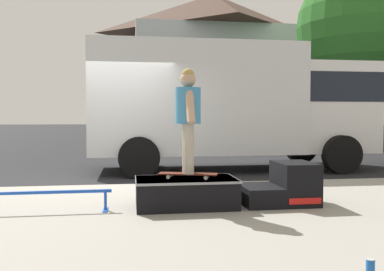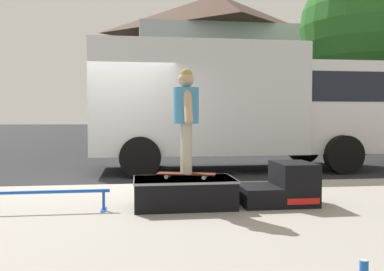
# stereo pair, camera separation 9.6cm
# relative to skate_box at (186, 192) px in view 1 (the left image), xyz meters

# --- Properties ---
(ground_plane) EXTENTS (140.00, 140.00, 0.00)m
(ground_plane) POSITION_rel_skate_box_xyz_m (-1.03, 2.53, -0.33)
(ground_plane) COLOR black
(sidewalk_slab) EXTENTS (50.00, 5.00, 0.12)m
(sidewalk_slab) POSITION_rel_skate_box_xyz_m (-1.03, -0.47, -0.27)
(sidewalk_slab) COLOR gray
(sidewalk_slab) RESTS_ON ground
(skate_box) EXTENTS (1.34, 0.77, 0.38)m
(skate_box) POSITION_rel_skate_box_xyz_m (0.00, 0.00, 0.00)
(skate_box) COLOR black
(skate_box) RESTS_ON sidewalk_slab
(kicker_ramp) EXTENTS (1.00, 0.71, 0.58)m
(kicker_ramp) POSITION_rel_skate_box_xyz_m (1.37, -0.00, 0.03)
(kicker_ramp) COLOR black
(kicker_ramp) RESTS_ON sidewalk_slab
(grind_rail) EXTENTS (1.67, 0.28, 0.27)m
(grind_rail) POSITION_rel_skate_box_xyz_m (-1.81, -0.05, 0.00)
(grind_rail) COLOR blue
(grind_rail) RESTS_ON sidewalk_slab
(skateboard) EXTENTS (0.80, 0.42, 0.07)m
(skateboard) POSITION_rel_skate_box_xyz_m (0.03, -0.01, 0.24)
(skateboard) COLOR #4C1E14
(skateboard) RESTS_ON skate_box
(skater_kid) EXTENTS (0.34, 0.71, 1.39)m
(skater_kid) POSITION_rel_skate_box_xyz_m (0.03, -0.01, 1.06)
(skater_kid) COLOR #B7AD99
(skater_kid) RESTS_ON skateboard
(soda_can) EXTENTS (0.07, 0.07, 0.13)m
(soda_can) POSITION_rel_skate_box_xyz_m (1.06, -2.59, -0.14)
(soda_can) COLOR #1959B2
(soda_can) RESTS_ON sidewalk_slab
(box_truck) EXTENTS (6.91, 2.63, 3.05)m
(box_truck) POSITION_rel_skate_box_xyz_m (1.82, 4.73, 1.37)
(box_truck) COLOR silver
(box_truck) RESTS_ON ground
(street_tree_main) EXTENTS (5.53, 5.02, 7.37)m
(street_tree_main) POSITION_rel_skate_box_xyz_m (8.61, 9.94, 4.37)
(street_tree_main) COLOR brown
(street_tree_main) RESTS_ON ground
(house_behind) EXTENTS (9.54, 8.23, 8.40)m
(house_behind) POSITION_rel_skate_box_xyz_m (4.05, 18.24, 3.92)
(house_behind) COLOR silver
(house_behind) RESTS_ON ground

